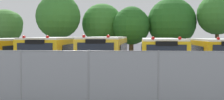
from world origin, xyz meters
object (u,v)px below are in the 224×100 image
(tree_1, at_px, (58,17))
(traffic_cone, at_px, (93,91))
(school_bus_1, at_px, (56,53))
(school_bus_2, at_px, (106,53))
(school_bus_4, at_px, (212,54))
(school_bus_3, at_px, (160,54))
(tree_3, at_px, (131,25))
(tree_0, at_px, (6,26))
(tree_5, at_px, (217,15))
(school_bus_0, at_px, (5,54))
(tree_2, at_px, (102,24))
(tree_4, at_px, (173,22))

(tree_1, relative_size, traffic_cone, 11.69)
(school_bus_1, bearing_deg, tree_1, -77.48)
(school_bus_2, xyz_separation_m, school_bus_4, (7.11, 0.12, -0.06))
(school_bus_3, relative_size, tree_3, 1.89)
(school_bus_1, relative_size, tree_0, 1.77)
(tree_1, bearing_deg, tree_5, 1.93)
(school_bus_3, bearing_deg, tree_1, -44.34)
(school_bus_2, distance_m, tree_1, 11.27)
(school_bus_2, bearing_deg, school_bus_0, 2.27)
(tree_0, bearing_deg, tree_1, -13.18)
(school_bus_2, relative_size, traffic_cone, 17.22)
(school_bus_0, relative_size, tree_5, 1.43)
(school_bus_3, height_order, tree_2, tree_2)
(school_bus_4, relative_size, tree_5, 1.43)
(tree_5, height_order, traffic_cone, tree_5)
(school_bus_1, distance_m, tree_4, 14.63)
(school_bus_3, bearing_deg, traffic_cone, 68.13)
(school_bus_3, height_order, traffic_cone, school_bus_3)
(school_bus_0, xyz_separation_m, tree_5, (16.95, 9.91, 3.26))
(school_bus_0, bearing_deg, tree_0, -68.05)
(tree_3, bearing_deg, school_bus_1, -115.72)
(school_bus_1, height_order, tree_3, tree_3)
(tree_3, bearing_deg, school_bus_2, -98.72)
(school_bus_0, relative_size, tree_2, 1.58)
(school_bus_3, height_order, school_bus_4, school_bus_3)
(tree_0, height_order, tree_2, tree_2)
(school_bus_0, relative_size, tree_1, 1.41)
(school_bus_1, relative_size, school_bus_4, 1.00)
(tree_2, distance_m, tree_4, 7.38)
(tree_1, bearing_deg, traffic_cone, -71.60)
(school_bus_4, distance_m, tree_5, 10.59)
(tree_3, bearing_deg, school_bus_3, -79.01)
(tree_2, bearing_deg, school_bus_3, -66.38)
(tree_2, height_order, tree_4, tree_4)
(school_bus_4, xyz_separation_m, tree_3, (-5.52, 10.26, 2.37))
(tree_2, bearing_deg, tree_4, -5.79)
(tree_1, bearing_deg, school_bus_2, -58.87)
(school_bus_2, relative_size, tree_3, 1.79)
(school_bus_1, xyz_separation_m, school_bus_4, (10.55, 0.20, -0.04))
(school_bus_4, distance_m, traffic_cone, 10.85)
(tree_1, distance_m, tree_5, 15.51)
(tree_5, bearing_deg, school_bus_2, -135.29)
(school_bus_1, distance_m, school_bus_2, 3.45)
(tree_0, xyz_separation_m, tree_4, (17.27, 0.31, 0.34))
(school_bus_0, distance_m, school_bus_1, 3.61)
(school_bus_1, relative_size, school_bus_3, 0.90)
(school_bus_3, bearing_deg, tree_3, -77.72)
(tree_0, xyz_separation_m, traffic_cone, (11.69, -18.85, -3.30))
(traffic_cone, bearing_deg, tree_2, 95.07)
(school_bus_1, relative_size, school_bus_2, 0.95)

